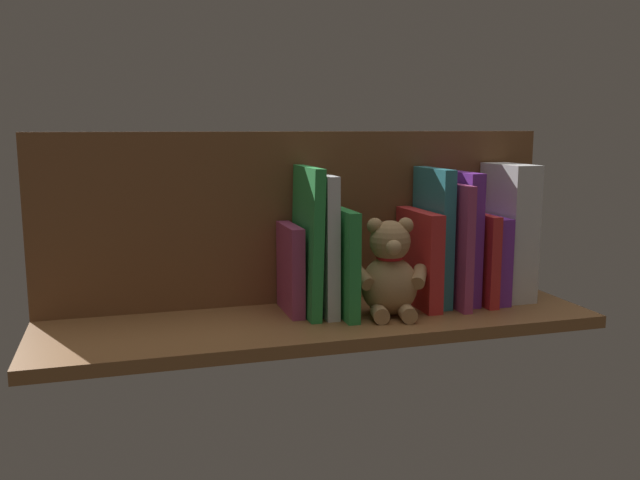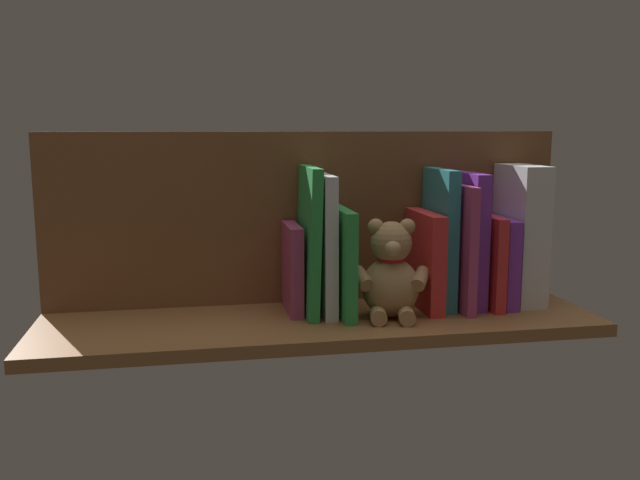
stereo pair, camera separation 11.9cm
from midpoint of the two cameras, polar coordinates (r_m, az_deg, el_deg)
The scene contains 14 objects.
ground_plane at distance 122.32cm, azimuth 2.80°, elevation -7.00°, with size 99.05×28.37×2.20cm, color brown.
shelf_back_panel at distance 130.06cm, azimuth 1.65°, elevation 1.88°, with size 99.05×1.50×32.73cm, color brown.
dictionary_thick_white at distance 137.28cm, azimuth 18.91°, elevation 0.45°, with size 5.56×13.73×26.46cm, color silver.
book_0 at distance 135.48cm, azimuth 17.15°, elevation -1.68°, with size 2.56×14.78×16.64cm, color purple.
book_1 at distance 133.60cm, azimuth 16.14°, elevation -1.64°, with size 2.03×15.88×17.33cm, color red.
book_2 at distance 132.41cm, azimuth 14.85°, elevation 0.04°, with size 2.82×13.98×25.17cm, color purple.
book_3 at distance 130.01cm, azimuth 13.95°, elevation -0.53°, with size 1.73×16.97×23.20cm, color #B23F72.
book_4 at distance 130.09cm, azimuth 12.61°, elevation 0.14°, with size 2.35×13.89×25.93cm, color teal.
book_5 at distance 128.61cm, azimuth 11.40°, elevation -1.70°, with size 2.83×15.93×18.09cm, color red.
teddy_bear at distance 121.36cm, azimuth 8.78°, elevation -2.89°, with size 14.09×12.71×17.71cm.
book_6 at distance 122.61cm, azimuth 4.56°, elevation -1.80°, with size 2.14×17.63×19.28cm, color green.
book_7 at distance 122.69cm, azimuth 3.11°, elevation -0.36°, with size 2.30×14.82×25.25cm, color silver.
book_8 at distance 121.87cm, azimuth 1.85°, elevation -0.09°, with size 1.96×14.99×26.63cm, color green.
book_9 at distance 123.61cm, azimuth 0.42°, elevation -2.42°, with size 2.39×12.23×16.14cm, color #B23F72.
Camera 2 is at (21.69, 115.41, 33.65)cm, focal length 38.08 mm.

